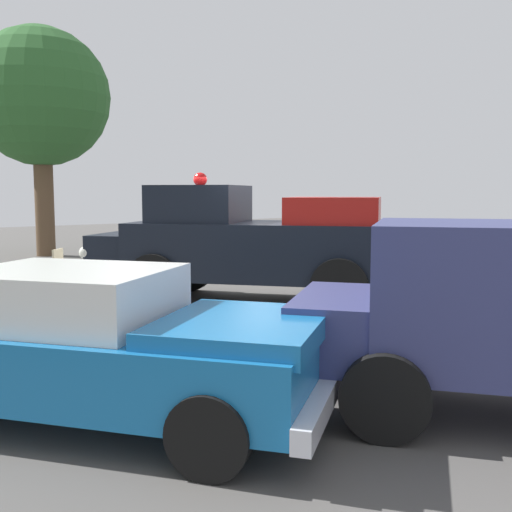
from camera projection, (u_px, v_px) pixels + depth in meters
The scene contains 9 objects.
ground_plane at pixel (248, 300), 12.31m from camera, with size 60.00×60.00×0.00m, color #514F4C.
vintage_fire_truck at pixel (245, 242), 11.99m from camera, with size 5.98×5.44×2.59m.
classic_hot_rod at pixel (101, 344), 5.73m from camera, with size 4.61×4.07×1.46m.
lawn_chair_near_truck at pixel (388, 274), 11.80m from camera, with size 0.66×0.65×1.02m.
lawn_chair_by_car at pixel (363, 260), 14.28m from camera, with size 0.53×0.51×1.02m.
lawn_chair_spare at pixel (64, 270), 12.51m from camera, with size 0.69×0.69×1.02m.
spectator_seated at pixel (381, 268), 11.84m from camera, with size 0.64×0.56×1.29m.
oak_tree_left at pixel (41, 98), 20.36m from camera, with size 4.66×4.66×7.75m.
traffic_cone at pixel (86, 268), 14.97m from camera, with size 0.40×0.40×0.64m.
Camera 1 is at (9.68, -7.33, 2.19)m, focal length 42.20 mm.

